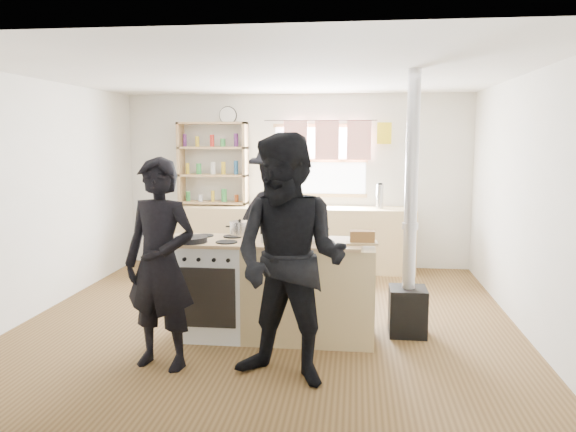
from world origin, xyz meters
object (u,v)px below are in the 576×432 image
(thermos, at_px, (380,196))
(cooking_island, at_px, (277,289))
(skillet_greens, at_px, (191,239))
(person_far, at_px, (280,225))
(roast_tray, at_px, (282,237))
(flue_heater, at_px, (409,268))
(person_near_left, at_px, (160,264))
(stockpot_counter, at_px, (310,232))
(person_near_right, at_px, (290,260))
(stockpot_stove, at_px, (240,229))
(bread_board, at_px, (362,238))

(thermos, bearing_deg, cooking_island, -110.83)
(skillet_greens, bearing_deg, cooking_island, 12.35)
(person_far, bearing_deg, roast_tray, 119.02)
(cooking_island, relative_size, flue_heater, 0.79)
(person_far, bearing_deg, person_near_left, 86.72)
(stockpot_counter, distance_m, person_near_right, 0.96)
(cooking_island, height_order, skillet_greens, skillet_greens)
(skillet_greens, height_order, stockpot_counter, stockpot_counter)
(skillet_greens, distance_m, flue_heater, 2.07)
(skillet_greens, xyz_separation_m, stockpot_stove, (0.38, 0.36, 0.05))
(flue_heater, bearing_deg, stockpot_stove, -179.11)
(roast_tray, height_order, flue_heater, flue_heater)
(bread_board, bearing_deg, person_far, 131.64)
(skillet_greens, bearing_deg, bread_board, 3.84)
(person_near_right, bearing_deg, roast_tray, 119.27)
(cooking_island, bearing_deg, thermos, 69.17)
(roast_tray, relative_size, flue_heater, 0.14)
(flue_heater, distance_m, person_far, 1.53)
(skillet_greens, distance_m, stockpot_stove, 0.53)
(thermos, height_order, bread_board, thermos)
(skillet_greens, distance_m, bread_board, 1.56)
(stockpot_counter, bearing_deg, bread_board, -7.55)
(roast_tray, relative_size, person_near_right, 0.19)
(stockpot_counter, height_order, bread_board, stockpot_counter)
(cooking_island, relative_size, person_near_right, 1.03)
(thermos, relative_size, flue_heater, 0.13)
(cooking_island, xyz_separation_m, bread_board, (0.79, -0.06, 0.51))
(skillet_greens, relative_size, roast_tray, 0.94)
(flue_heater, height_order, person_near_right, flue_heater)
(stockpot_stove, height_order, person_far, person_far)
(thermos, distance_m, stockpot_stove, 2.96)
(cooking_island, xyz_separation_m, roast_tray, (0.05, -0.03, 0.50))
(skillet_greens, xyz_separation_m, bread_board, (1.56, 0.10, 0.02))
(person_near_right, bearing_deg, stockpot_counter, 103.56)
(thermos, bearing_deg, roast_tray, -109.74)
(flue_heater, xyz_separation_m, person_near_left, (-2.08, -1.00, 0.21))
(thermos, bearing_deg, person_near_left, -118.11)
(thermos, xyz_separation_m, bread_board, (-0.27, -2.83, -0.09))
(skillet_greens, xyz_separation_m, person_far, (0.68, 1.09, -0.02))
(cooking_island, height_order, roast_tray, roast_tray)
(cooking_island, relative_size, stockpot_stove, 9.72)
(skillet_greens, height_order, flue_heater, flue_heater)
(bread_board, xyz_separation_m, person_near_right, (-0.55, -0.89, -0.02))
(cooking_island, xyz_separation_m, stockpot_stove, (-0.39, 0.19, 0.54))
(stockpot_counter, relative_size, bread_board, 0.96)
(flue_heater, relative_size, person_far, 1.34)
(stockpot_stove, distance_m, person_far, 0.80)
(person_near_left, height_order, person_far, person_far)
(roast_tray, bearing_deg, person_near_right, -78.92)
(thermos, height_order, person_far, person_far)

